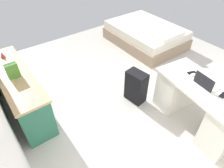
{
  "coord_description": "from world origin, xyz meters",
  "views": [
    {
      "loc": [
        -2.12,
        2.14,
        2.6
      ],
      "look_at": [
        -0.23,
        0.73,
        0.6
      ],
      "focal_mm": 31.76,
      "sensor_mm": 36.0,
      "label": 1
    }
  ],
  "objects_px": {
    "office_chair": "(224,78)",
    "figurine_small": "(2,55)",
    "cell_phone_by_mouse": "(192,73)",
    "credenza": "(21,92)",
    "suitcase_black": "(136,87)",
    "bed": "(146,35)",
    "laptop": "(206,83)",
    "cell_phone_near_laptop": "(223,95)",
    "desk": "(199,105)",
    "computer_mouse": "(193,75)"
  },
  "relations": [
    {
      "from": "office_chair",
      "to": "laptop",
      "type": "bearing_deg",
      "value": 95.51
    },
    {
      "from": "credenza",
      "to": "laptop",
      "type": "relative_size",
      "value": 5.34
    },
    {
      "from": "desk",
      "to": "credenza",
      "type": "distance_m",
      "value": 2.87
    },
    {
      "from": "desk",
      "to": "cell_phone_near_laptop",
      "type": "xyz_separation_m",
      "value": [
        -0.23,
        -0.04,
        0.36
      ]
    },
    {
      "from": "laptop",
      "to": "cell_phone_near_laptop",
      "type": "height_order",
      "value": "laptop"
    },
    {
      "from": "cell_phone_by_mouse",
      "to": "figurine_small",
      "type": "bearing_deg",
      "value": 65.01
    },
    {
      "from": "desk",
      "to": "office_chair",
      "type": "xyz_separation_m",
      "value": [
        0.12,
        -0.9,
        0.03
      ]
    },
    {
      "from": "credenza",
      "to": "computer_mouse",
      "type": "bearing_deg",
      "value": -127.57
    },
    {
      "from": "desk",
      "to": "laptop",
      "type": "distance_m",
      "value": 0.41
    },
    {
      "from": "suitcase_black",
      "to": "laptop",
      "type": "relative_size",
      "value": 1.78
    },
    {
      "from": "bed",
      "to": "figurine_small",
      "type": "bearing_deg",
      "value": 87.67
    },
    {
      "from": "credenza",
      "to": "bed",
      "type": "xyz_separation_m",
      "value": [
        0.43,
        -3.32,
        -0.13
      ]
    },
    {
      "from": "desk",
      "to": "bed",
      "type": "height_order",
      "value": "desk"
    },
    {
      "from": "office_chair",
      "to": "cell_phone_near_laptop",
      "type": "distance_m",
      "value": 0.98
    },
    {
      "from": "office_chair",
      "to": "laptop",
      "type": "height_order",
      "value": "laptop"
    },
    {
      "from": "credenza",
      "to": "laptop",
      "type": "xyz_separation_m",
      "value": [
        -1.93,
        -2.11,
        0.42
      ]
    },
    {
      "from": "office_chair",
      "to": "figurine_small",
      "type": "xyz_separation_m",
      "value": [
        2.41,
        3.0,
        0.39
      ]
    },
    {
      "from": "credenza",
      "to": "bed",
      "type": "relative_size",
      "value": 0.94
    },
    {
      "from": "cell_phone_near_laptop",
      "to": "cell_phone_by_mouse",
      "type": "relative_size",
      "value": 1.0
    },
    {
      "from": "cell_phone_near_laptop",
      "to": "bed",
      "type": "bearing_deg",
      "value": -26.74
    },
    {
      "from": "credenza",
      "to": "suitcase_black",
      "type": "height_order",
      "value": "credenza"
    },
    {
      "from": "suitcase_black",
      "to": "cell_phone_by_mouse",
      "type": "xyz_separation_m",
      "value": [
        -0.64,
        -0.53,
        0.45
      ]
    },
    {
      "from": "credenza",
      "to": "cell_phone_near_laptop",
      "type": "xyz_separation_m",
      "value": [
        -2.2,
        -2.14,
        0.38
      ]
    },
    {
      "from": "credenza",
      "to": "desk",
      "type": "bearing_deg",
      "value": -133.13
    },
    {
      "from": "desk",
      "to": "office_chair",
      "type": "relative_size",
      "value": 1.61
    },
    {
      "from": "computer_mouse",
      "to": "figurine_small",
      "type": "relative_size",
      "value": 0.91
    },
    {
      "from": "suitcase_black",
      "to": "cell_phone_near_laptop",
      "type": "height_order",
      "value": "cell_phone_near_laptop"
    },
    {
      "from": "bed",
      "to": "laptop",
      "type": "bearing_deg",
      "value": 152.84
    },
    {
      "from": "office_chair",
      "to": "cell_phone_by_mouse",
      "type": "height_order",
      "value": "office_chair"
    },
    {
      "from": "cell_phone_by_mouse",
      "to": "computer_mouse",
      "type": "bearing_deg",
      "value": 162.51
    },
    {
      "from": "office_chair",
      "to": "computer_mouse",
      "type": "bearing_deg",
      "value": 78.45
    },
    {
      "from": "cell_phone_near_laptop",
      "to": "cell_phone_by_mouse",
      "type": "xyz_separation_m",
      "value": [
        0.57,
        -0.08,
        0.0
      ]
    },
    {
      "from": "credenza",
      "to": "figurine_small",
      "type": "bearing_deg",
      "value": 0.15
    },
    {
      "from": "figurine_small",
      "to": "suitcase_black",
      "type": "bearing_deg",
      "value": -132.69
    },
    {
      "from": "figurine_small",
      "to": "credenza",
      "type": "bearing_deg",
      "value": -179.85
    },
    {
      "from": "suitcase_black",
      "to": "figurine_small",
      "type": "xyz_separation_m",
      "value": [
        1.56,
        1.69,
        0.51
      ]
    },
    {
      "from": "office_chair",
      "to": "cell_phone_by_mouse",
      "type": "distance_m",
      "value": 0.87
    },
    {
      "from": "laptop",
      "to": "desk",
      "type": "bearing_deg",
      "value": 160.51
    },
    {
      "from": "credenza",
      "to": "suitcase_black",
      "type": "bearing_deg",
      "value": -120.41
    },
    {
      "from": "office_chair",
      "to": "cell_phone_by_mouse",
      "type": "bearing_deg",
      "value": 74.4
    },
    {
      "from": "office_chair",
      "to": "figurine_small",
      "type": "distance_m",
      "value": 3.87
    },
    {
      "from": "suitcase_black",
      "to": "laptop",
      "type": "distance_m",
      "value": 1.15
    },
    {
      "from": "bed",
      "to": "office_chair",
      "type": "bearing_deg",
      "value": 171.92
    },
    {
      "from": "desk",
      "to": "computer_mouse",
      "type": "height_order",
      "value": "computer_mouse"
    },
    {
      "from": "cell_phone_near_laptop",
      "to": "figurine_small",
      "type": "relative_size",
      "value": 1.24
    },
    {
      "from": "suitcase_black",
      "to": "figurine_small",
      "type": "bearing_deg",
      "value": 39.27
    },
    {
      "from": "laptop",
      "to": "cell_phone_near_laptop",
      "type": "xyz_separation_m",
      "value": [
        -0.26,
        -0.03,
        -0.04
      ]
    },
    {
      "from": "office_chair",
      "to": "credenza",
      "type": "bearing_deg",
      "value": 58.37
    },
    {
      "from": "office_chair",
      "to": "bed",
      "type": "xyz_separation_m",
      "value": [
        2.28,
        -0.32,
        -0.18
      ]
    },
    {
      "from": "credenza",
      "to": "figurine_small",
      "type": "relative_size",
      "value": 16.36
    }
  ]
}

